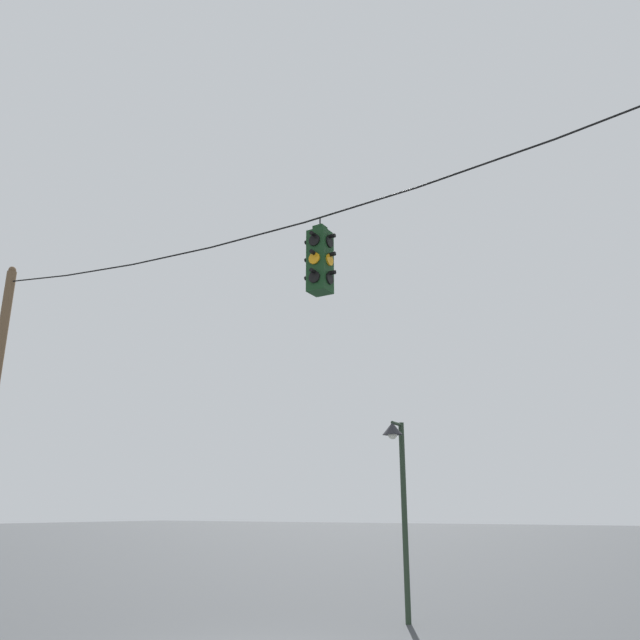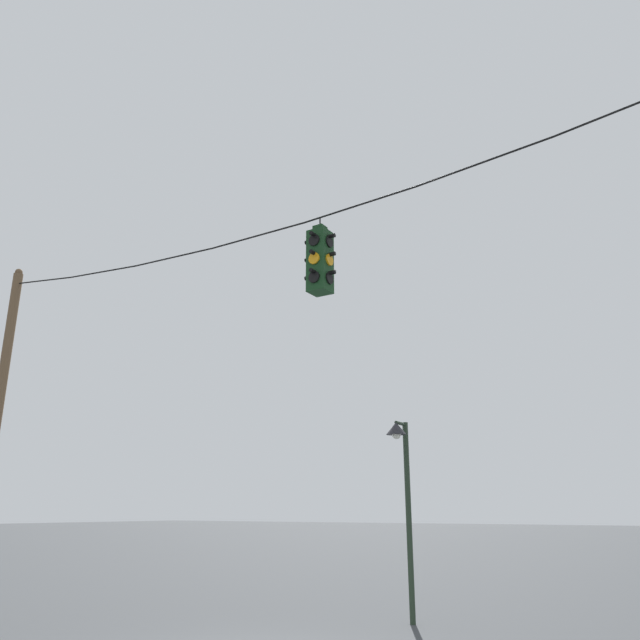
# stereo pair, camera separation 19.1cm
# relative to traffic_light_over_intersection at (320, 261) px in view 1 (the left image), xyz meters

# --- Properties ---
(span_wire) EXTENTS (14.62, 0.03, 0.54)m
(span_wire) POSITION_rel_traffic_light_over_intersection_xyz_m (-1.36, 0.00, 0.95)
(span_wire) COLOR black
(traffic_light_over_intersection) EXTENTS (0.58, 0.58, 1.35)m
(traffic_light_over_intersection) POSITION_rel_traffic_light_over_intersection_xyz_m (0.00, 0.00, 0.00)
(traffic_light_over_intersection) COLOR #143819
(street_lamp) EXTENTS (0.43, 0.75, 4.08)m
(street_lamp) POSITION_rel_traffic_light_over_intersection_xyz_m (-0.64, 4.37, -3.23)
(street_lamp) COLOR #233323
(street_lamp) RESTS_ON ground_plane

